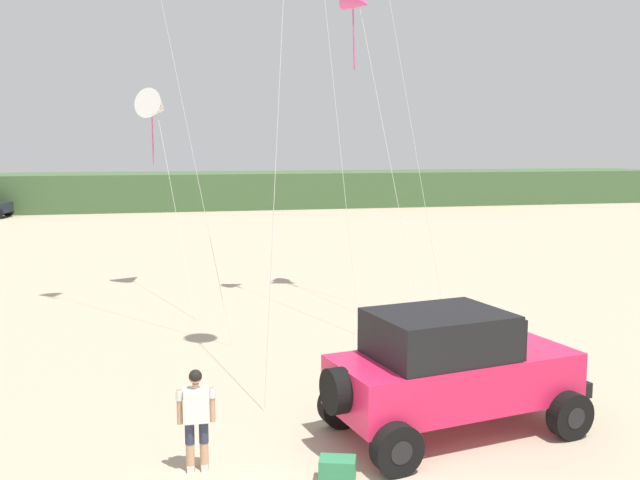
# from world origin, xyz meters

# --- Properties ---
(dune_ridge) EXTENTS (90.00, 8.48, 2.96)m
(dune_ridge) POSITION_xyz_m (-0.76, 51.85, 1.48)
(dune_ridge) COLOR #426038
(dune_ridge) RESTS_ON ground_plane
(jeep) EXTENTS (5.00, 3.11, 2.26)m
(jeep) POSITION_xyz_m (2.92, 2.51, 1.20)
(jeep) COLOR #EA2151
(jeep) RESTS_ON ground_plane
(person_watching) EXTENTS (0.62, 0.31, 1.67)m
(person_watching) POSITION_xyz_m (-1.60, 2.04, 0.94)
(person_watching) COLOR tan
(person_watching) RESTS_ON ground_plane
(cooler_box) EXTENTS (0.64, 0.52, 0.38)m
(cooler_box) POSITION_xyz_m (0.48, 1.17, 0.19)
(cooler_box) COLOR #2D7F51
(cooler_box) RESTS_ON ground_plane
(kite_orange_streamer) EXTENTS (1.52, 6.44, 10.42)m
(kite_orange_streamer) POSITION_xyz_m (4.40, 13.82, 9.82)
(kite_orange_streamer) COLOR #E04C93
(kite_orange_streamer) RESTS_ON ground_plane
(kite_red_delta) EXTENTS (1.72, 5.82, 7.19)m
(kite_red_delta) POSITION_xyz_m (-2.09, 17.00, 6.53)
(kite_red_delta) COLOR white
(kite_red_delta) RESTS_ON ground_plane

